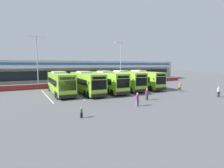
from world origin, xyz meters
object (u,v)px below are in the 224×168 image
Objects in this scene: coach_bus_centre at (107,82)px; coach_bus_right_centre at (123,81)px; coach_bus_left_centre at (86,83)px; pedestrian_with_handbag at (180,87)px; lamp_post_centre at (121,60)px; pedestrian_child at (81,112)px; coach_bus_leftmost at (60,83)px; lamp_post_west at (37,58)px; coach_bus_rightmost at (141,80)px; pedestrian_in_dark_coat at (219,91)px; pedestrian_near_bin at (147,94)px; pedestrian_approaching_bus at (137,99)px.

coach_bus_centre and coach_bus_right_centre have the same top height.
pedestrian_with_handbag is at bearing -24.07° from coach_bus_left_centre.
pedestrian_child is at bearing -128.24° from lamp_post_centre.
pedestrian_child is (-20.83, -6.20, -0.32)m from pedestrian_with_handbag.
coach_bus_leftmost reaches higher than pedestrian_with_handbag.
coach_bus_leftmost is at bearing -150.78° from lamp_post_centre.
coach_bus_right_centre is (8.11, 0.66, 0.00)m from coach_bus_left_centre.
lamp_post_centre is at bearing 51.76° from pedestrian_child.
lamp_post_west reaches higher than pedestrian_with_handbag.
coach_bus_left_centre is 14.39m from lamp_post_west.
lamp_post_west is (-19.21, 11.27, 4.50)m from coach_bus_rightmost.
coach_bus_rightmost reaches higher than pedestrian_in_dark_coat.
coach_bus_leftmost is 14.63m from pedestrian_near_bin.
pedestrian_approaching_bus is at bearing 174.68° from pedestrian_in_dark_coat.
pedestrian_approaching_bus is (-10.63, -12.72, -0.91)m from coach_bus_rightmost.
pedestrian_near_bin is at bearing -61.52° from coach_bus_left_centre.
pedestrian_with_handbag and pedestrian_near_bin have the same top height.
coach_bus_right_centre is 7.55× the size of pedestrian_with_handbag.
pedestrian_in_dark_coat reaches higher than pedestrian_child.
pedestrian_approaching_bus is 26.05m from lamp_post_west.
coach_bus_leftmost reaches higher than pedestrian_child.
pedestrian_near_bin is (5.32, -9.81, -0.91)m from coach_bus_left_centre.
pedestrian_child is 0.09× the size of lamp_post_west.
pedestrian_with_handbag is 0.15× the size of lamp_post_west.
pedestrian_near_bin is at bearing -164.35° from pedestrian_with_handbag.
lamp_post_west is at bearing 139.44° from pedestrian_with_handbag.
pedestrian_in_dark_coat is at bearing -35.58° from coach_bus_leftmost.
coach_bus_left_centre is 11.19m from pedestrian_near_bin.
pedestrian_in_dark_coat is 14.41m from pedestrian_approaching_bus.
coach_bus_left_centre and coach_bus_centre have the same top height.
coach_bus_centre is at bearing 54.60° from pedestrian_child.
pedestrian_approaching_bus is at bearing -117.32° from lamp_post_centre.
pedestrian_near_bin is at bearing -104.93° from coach_bus_right_centre.
lamp_post_centre is (8.87, 21.38, 5.42)m from pedestrian_near_bin.
coach_bus_left_centre is 14.23m from pedestrian_child.
pedestrian_in_dark_coat is 1.00× the size of pedestrian_approaching_bus.
lamp_post_west is at bearing 149.59° from coach_bus_rightmost.
lamp_post_centre is (1.55, 10.86, 4.50)m from coach_bus_rightmost.
lamp_post_centre is (19.48, 24.72, 5.75)m from pedestrian_child.
coach_bus_right_centre is 7.55× the size of pedestrian_near_bin.
pedestrian_near_bin is at bearing -49.62° from coach_bus_leftmost.
pedestrian_with_handbag is 29.61m from lamp_post_west.
pedestrian_with_handbag is 14.46m from pedestrian_approaching_bus.
pedestrian_approaching_bus is 0.15× the size of lamp_post_centre.
coach_bus_left_centre is 12.66m from coach_bus_rightmost.
pedestrian_child is at bearing -94.53° from coach_bus_leftmost.
lamp_post_west is at bearing 118.73° from coach_bus_left_centre.
pedestrian_in_dark_coat and pedestrian_near_bin have the same top height.
pedestrian_child is (-13.40, -13.81, -1.24)m from coach_bus_right_centre.
coach_bus_rightmost is (16.78, -0.61, 0.00)m from coach_bus_leftmost.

